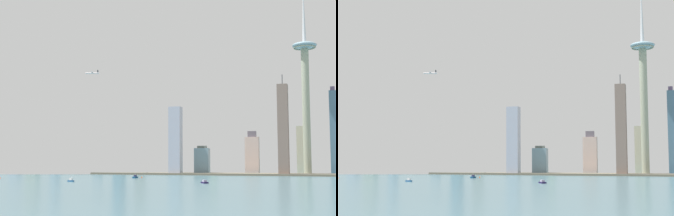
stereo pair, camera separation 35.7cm
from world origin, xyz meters
The scene contains 24 objects.
ground_plane centered at (0.00, 0.00, 0.00)m, with size 6000.00×6000.00×0.00m, color #43656F.
waterfront_pier centered at (0.00, 435.89, 1.83)m, with size 810.29×67.13×3.67m, color #6A6150.
observation_tower centered at (278.15, 469.56, 177.15)m, with size 45.38×45.38×367.30m.
skyscraper_0 centered at (-158.55, 497.04, 26.12)m, with size 15.04×19.59×52.25m.
skyscraper_1 centered at (174.58, 484.91, 38.26)m, with size 26.40×13.69×83.43m.
skyscraper_2 centered at (-329.93, 515.65, 55.22)m, with size 27.15×20.67×117.61m.
skyscraper_3 centered at (239.81, 421.85, 81.63)m, with size 18.31×20.55×181.37m.
skyscraper_4 centered at (84.11, 447.86, 26.06)m, with size 27.96×16.44×54.90m.
skyscraper_5 centered at (92.51, 502.12, 35.46)m, with size 16.09×15.99×76.42m.
skyscraper_6 centered at (-261.85, 499.20, 60.09)m, with size 12.18×24.84×120.18m.
skyscraper_7 centered at (-53.51, 477.27, 53.70)m, with size 18.59×13.49×107.40m.
skyscraper_8 centered at (6.95, 531.22, 80.56)m, with size 12.51×18.73×183.25m.
skyscraper_9 centered at (325.77, 507.75, 81.09)m, with size 14.02×17.31×167.21m.
skyscraper_10 centered at (-95.47, 467.31, 80.62)m, with size 18.13×26.77×165.05m.
skyscraper_11 centered at (-331.69, 450.16, 28.53)m, with size 22.23×18.75×83.67m.
skyscraper_12 centered at (39.50, 419.59, 64.20)m, with size 22.34×20.41×128.39m.
skyscraper_13 centered at (266.62, 525.99, 48.91)m, with size 20.98×20.88×104.09m.
boat_0 centered at (30.84, 233.83, 1.79)m, with size 5.13×13.26×10.30m.
boat_1 centered at (-0.98, 87.55, 1.69)m, with size 9.37×4.60×10.31m.
boat_2 centered at (174.79, 94.65, 1.46)m, with size 12.32×15.23×4.07m.
channel_buoy_0 centered at (-153.59, 150.81, 1.20)m, with size 1.65×1.65×2.39m, color #E54C19.
channel_buoy_1 centered at (176.77, 95.67, 1.38)m, with size 1.93×1.93×2.76m, color green.
channel_buoy_2 centered at (36.93, 246.66, 1.45)m, with size 1.95×1.95×2.90m, color #E54C19.
airplane centered at (-119.39, 383.51, 196.28)m, with size 26.10×25.23×7.96m.
Camera 1 is at (322.62, -511.36, 28.06)m, focal length 54.92 mm.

